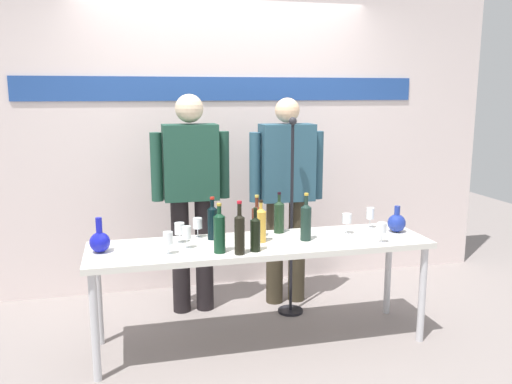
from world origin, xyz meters
The scene contains 23 objects.
ground_plane centered at (0.00, 0.00, 0.00)m, with size 10.00×10.00×0.00m, color gray.
back_wall centered at (0.00, 1.27, 1.50)m, with size 4.98×0.11×3.00m.
display_table centered at (0.00, 0.00, 0.67)m, with size 2.31×0.60×0.73m.
decanter_blue_left centered at (-1.05, 0.03, 0.80)m, with size 0.13×0.13×0.23m.
decanter_blue_right centered at (1.03, 0.03, 0.80)m, with size 0.13×0.13×0.19m.
presenter_left centered at (-0.39, 0.69, 0.99)m, with size 0.61×0.22×1.72m.
presenter_right centered at (0.39, 0.69, 0.97)m, with size 0.62×0.22×1.69m.
wine_bottle_0 centered at (0.00, 0.13, 0.85)m, with size 0.07×0.07×0.30m.
wine_bottle_1 centered at (0.19, 0.22, 0.85)m, with size 0.07×0.07×0.30m.
wine_bottle_2 centered at (-0.09, -0.18, 0.85)m, with size 0.07×0.07×0.29m.
wine_bottle_3 centered at (0.00, 0.01, 0.85)m, with size 0.07×0.07×0.29m.
wine_bottle_4 centered at (-0.31, 0.16, 0.86)m, with size 0.07×0.07×0.30m.
wine_bottle_5 centered at (-0.32, -0.16, 0.87)m, with size 0.07×0.07×0.32m.
wine_bottle_6 centered at (-0.20, -0.22, 0.87)m, with size 0.06×0.06×0.34m.
wine_bottle_7 centered at (0.31, -0.02, 0.87)m, with size 0.07×0.07×0.33m.
wine_glass_left_0 centered at (-0.51, -0.02, 0.83)m, with size 0.06×0.06×0.15m.
wine_glass_left_1 centered at (-0.63, -0.12, 0.83)m, with size 0.06×0.06×0.15m.
wine_glass_left_2 centered at (-0.40, 0.23, 0.83)m, with size 0.07×0.07×0.14m.
wine_glass_left_3 centered at (-0.54, 0.12, 0.83)m, with size 0.07×0.07×0.14m.
wine_glass_right_0 centered at (0.65, 0.06, 0.84)m, with size 0.07×0.07×0.15m.
wine_glass_right_1 centered at (0.79, -0.20, 0.83)m, with size 0.06×0.06×0.14m.
wine_glass_right_2 centered at (0.89, 0.18, 0.84)m, with size 0.06×0.06×0.16m.
microphone_stand centered at (0.36, 0.45, 0.52)m, with size 0.20×0.20×1.55m.
Camera 1 is at (-0.87, -3.37, 1.74)m, focal length 37.26 mm.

